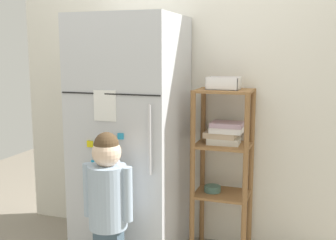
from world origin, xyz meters
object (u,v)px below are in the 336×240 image
(refrigerator, at_px, (131,137))
(pantry_shelf_unit, at_px, (223,151))
(child_standing, at_px, (108,196))
(fruit_bin, at_px, (224,84))

(refrigerator, relative_size, pantry_shelf_unit, 1.42)
(refrigerator, relative_size, child_standing, 1.71)
(refrigerator, bearing_deg, fruit_bin, 14.53)
(pantry_shelf_unit, relative_size, fruit_bin, 5.41)
(child_standing, xyz_separation_m, fruit_bin, (0.55, 0.69, 0.63))
(refrigerator, distance_m, fruit_bin, 0.75)
(fruit_bin, bearing_deg, refrigerator, -165.47)
(pantry_shelf_unit, bearing_deg, fruit_bin, -107.04)
(fruit_bin, bearing_deg, child_standing, -128.67)
(pantry_shelf_unit, distance_m, fruit_bin, 0.47)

